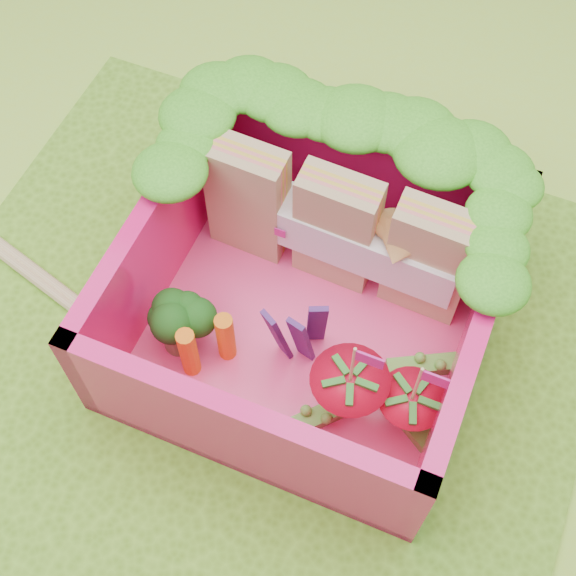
{
  "coord_description": "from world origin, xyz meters",
  "views": [
    {
      "loc": [
        0.67,
        -1.13,
        2.88
      ],
      "look_at": [
        0.09,
        0.27,
        0.28
      ],
      "focal_mm": 50.0,
      "sensor_mm": 36.0,
      "label": 1
    }
  ],
  "objects_px": {
    "strawberry_right": "(408,410)",
    "chopsticks": "(50,285)",
    "bento_box": "(309,292)",
    "sandwich_stack": "(338,230)",
    "broccoli": "(175,323)",
    "strawberry_left": "(348,395)"
  },
  "relations": [
    {
      "from": "bento_box",
      "to": "broccoli",
      "type": "bearing_deg",
      "value": -146.24
    },
    {
      "from": "strawberry_right",
      "to": "bento_box",
      "type": "bearing_deg",
      "value": 151.7
    },
    {
      "from": "bento_box",
      "to": "strawberry_left",
      "type": "xyz_separation_m",
      "value": [
        0.27,
        -0.3,
        -0.08
      ]
    },
    {
      "from": "broccoli",
      "to": "strawberry_right",
      "type": "xyz_separation_m",
      "value": [
        0.91,
        0.02,
        -0.04
      ]
    },
    {
      "from": "bento_box",
      "to": "broccoli",
      "type": "distance_m",
      "value": 0.51
    },
    {
      "from": "sandwich_stack",
      "to": "strawberry_left",
      "type": "distance_m",
      "value": 0.64
    },
    {
      "from": "bento_box",
      "to": "chopsticks",
      "type": "distance_m",
      "value": 1.1
    },
    {
      "from": "strawberry_left",
      "to": "chopsticks",
      "type": "relative_size",
      "value": 0.25
    },
    {
      "from": "bento_box",
      "to": "strawberry_right",
      "type": "relative_size",
      "value": 2.7
    },
    {
      "from": "sandwich_stack",
      "to": "chopsticks",
      "type": "bearing_deg",
      "value": -153.79
    },
    {
      "from": "bento_box",
      "to": "strawberry_right",
      "type": "distance_m",
      "value": 0.56
    },
    {
      "from": "sandwich_stack",
      "to": "strawberry_left",
      "type": "bearing_deg",
      "value": -65.41
    },
    {
      "from": "sandwich_stack",
      "to": "chopsticks",
      "type": "distance_m",
      "value": 1.21
    },
    {
      "from": "bento_box",
      "to": "sandwich_stack",
      "type": "xyz_separation_m",
      "value": [
        0.01,
        0.28,
        0.04
      ]
    },
    {
      "from": "bento_box",
      "to": "broccoli",
      "type": "height_order",
      "value": "bento_box"
    },
    {
      "from": "bento_box",
      "to": "strawberry_left",
      "type": "bearing_deg",
      "value": -47.89
    },
    {
      "from": "sandwich_stack",
      "to": "strawberry_right",
      "type": "height_order",
      "value": "sandwich_stack"
    },
    {
      "from": "sandwich_stack",
      "to": "broccoli",
      "type": "distance_m",
      "value": 0.71
    },
    {
      "from": "strawberry_right",
      "to": "chopsticks",
      "type": "xyz_separation_m",
      "value": [
        -1.53,
        0.02,
        -0.16
      ]
    },
    {
      "from": "bento_box",
      "to": "strawberry_right",
      "type": "xyz_separation_m",
      "value": [
        0.49,
        -0.26,
        -0.1
      ]
    },
    {
      "from": "sandwich_stack",
      "to": "strawberry_right",
      "type": "xyz_separation_m",
      "value": [
        0.48,
        -0.54,
        -0.14
      ]
    },
    {
      "from": "strawberry_right",
      "to": "broccoli",
      "type": "bearing_deg",
      "value": -178.6
    }
  ]
}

